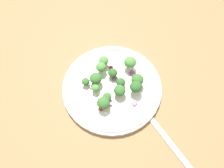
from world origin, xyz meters
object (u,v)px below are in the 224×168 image
broccoli_floret_0 (122,82)px  fork (161,131)px  broccoli_floret_1 (130,62)px  plate (112,88)px  broccoli_floret_2 (113,73)px

broccoli_floret_0 → fork: (6.18, -12.54, -2.28)cm
broccoli_floret_0 → broccoli_floret_1: bearing=55.3°
plate → broccoli_floret_1: 7.41cm
broccoli_floret_1 → broccoli_floret_2: size_ratio=1.30×
broccoli_floret_2 → broccoli_floret_0: bearing=-57.6°
broccoli_floret_0 → broccoli_floret_1: 5.28cm
plate → broccoli_floret_0: (2.36, 0.14, 1.67)cm
plate → fork: size_ratio=1.32×
plate → broccoli_floret_1: size_ratio=7.89×
broccoli_floret_0 → broccoli_floret_2: 3.10cm
broccoli_floret_0 → fork: bearing=-63.8°
broccoli_floret_0 → broccoli_floret_1: broccoli_floret_1 is taller
broccoli_floret_0 → broccoli_floret_2: bearing=122.4°
plate → broccoli_floret_0: size_ratio=10.83×
broccoli_floret_0 → broccoli_floret_1: (2.94, 4.24, 1.10)cm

